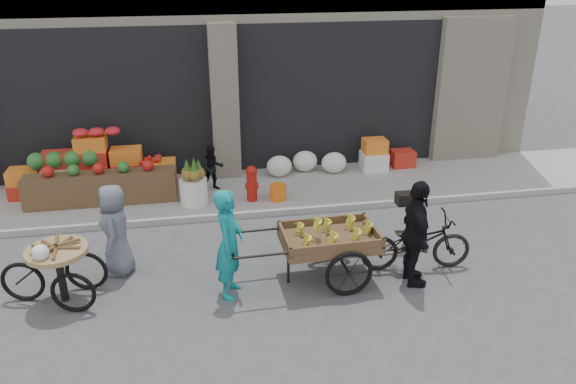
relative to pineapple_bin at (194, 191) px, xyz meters
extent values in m
plane|color=#424244|center=(0.75, -3.60, -0.37)|extent=(80.00, 80.00, 0.00)
cube|color=gray|center=(0.75, 0.50, -0.31)|extent=(18.00, 2.20, 0.12)
cube|color=gray|center=(0.75, 1.75, 3.23)|extent=(14.00, 0.30, 0.40)
cube|color=black|center=(-1.73, 2.40, 1.30)|extent=(4.40, 1.60, 3.10)
cube|color=black|center=(3.23, 2.40, 1.30)|extent=(4.40, 1.60, 3.10)
cube|color=beige|center=(0.75, 1.55, 1.30)|extent=(0.55, 0.80, 3.22)
cube|color=brown|center=(-1.73, 0.35, 0.05)|extent=(2.80, 0.45, 0.60)
sphere|color=#1E5923|center=(-2.42, 0.85, 0.49)|extent=(0.34, 0.34, 0.34)
cylinder|color=silver|center=(0.00, 0.00, 0.00)|extent=(0.52, 0.52, 0.50)
cylinder|color=#A5140F|center=(1.10, -0.05, 0.03)|extent=(0.20, 0.20, 0.56)
sphere|color=#A5140F|center=(1.10, -0.05, 0.35)|extent=(0.22, 0.22, 0.22)
cylinder|color=orange|center=(1.60, -0.10, -0.10)|extent=(0.32, 0.32, 0.30)
ellipsoid|color=silver|center=(2.42, 1.10, -0.03)|extent=(1.70, 0.60, 0.44)
imported|color=black|center=(0.40, 0.60, 0.21)|extent=(0.51, 0.43, 0.93)
cube|color=brown|center=(1.92, -2.84, 0.28)|extent=(1.43, 0.95, 0.12)
torus|color=black|center=(2.09, -3.34, -0.02)|extent=(0.71, 0.08, 0.71)
torus|color=black|center=(2.06, -2.34, -0.02)|extent=(0.71, 0.08, 0.71)
cylinder|color=black|center=(1.30, -2.86, -0.08)|extent=(0.04, 0.04, 0.58)
imported|color=#117F83|center=(0.44, -2.98, 0.45)|extent=(0.56, 0.69, 1.63)
cylinder|color=#9E7F51|center=(-1.91, -2.74, 0.43)|extent=(0.97, 0.97, 0.07)
cube|color=black|center=(-1.91, -2.74, 0.03)|extent=(0.09, 0.09, 0.80)
torus|color=black|center=(-1.71, -3.06, -0.06)|extent=(0.62, 0.16, 0.62)
torus|color=black|center=(-1.61, -2.51, -0.06)|extent=(0.62, 0.16, 0.62)
torus|color=black|center=(-2.45, -2.65, -0.06)|extent=(0.62, 0.16, 0.62)
imported|color=slate|center=(-1.19, -2.07, 0.35)|extent=(0.51, 0.73, 1.44)
imported|color=black|center=(3.31, -2.79, 0.08)|extent=(1.76, 0.76, 0.90)
imported|color=black|center=(3.11, -3.19, 0.45)|extent=(0.49, 0.99, 1.64)
camera|label=1|loc=(0.01, -9.90, 4.24)|focal=35.00mm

